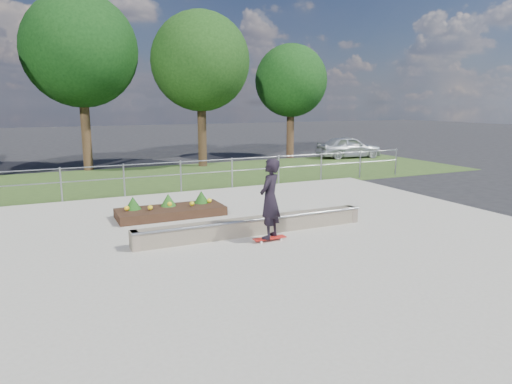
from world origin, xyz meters
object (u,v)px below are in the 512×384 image
Objects in this scene: planter_bed at (170,210)px; skateboarder at (270,199)px; parked_car at (349,147)px; grind_ledge at (254,226)px.

skateboarder is at bearing -66.15° from planter_bed.
parked_car is (13.32, 9.68, 0.40)m from planter_bed.
grind_ledge is 1.07m from skateboarder.
skateboarder is 0.51× the size of parked_car.
skateboarder is at bearing -84.21° from grind_ledge.
skateboarder is 17.61m from parked_car.
grind_ledge is 3.09× the size of skateboarder.
grind_ledge is 17.15m from parked_car.
grind_ledge is 1.58× the size of parked_car.
planter_bed is (-1.42, 2.66, -0.02)m from grind_ledge.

